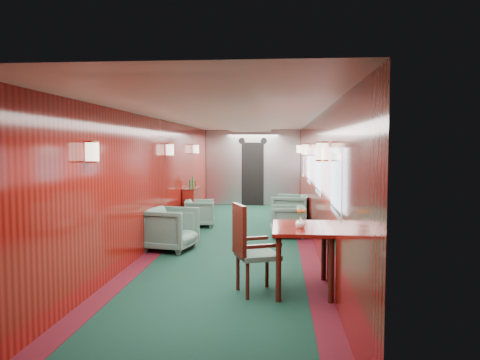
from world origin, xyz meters
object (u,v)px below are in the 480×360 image
(side_chair, at_px, (249,245))
(armchair_left_near, at_px, (171,229))
(armchair_right_far, at_px, (291,211))
(credenza, at_px, (192,204))
(armchair_right_near, at_px, (288,221))
(armchair_left_far, at_px, (200,213))
(dining_table, at_px, (303,237))

(side_chair, relative_size, armchair_left_near, 1.36)
(armchair_right_far, bearing_deg, side_chair, 4.11)
(side_chair, bearing_deg, credenza, 85.75)
(armchair_left_near, height_order, armchair_right_far, armchair_left_near)
(credenza, distance_m, armchair_left_near, 3.28)
(credenza, distance_m, armchair_right_near, 2.99)
(armchair_left_far, bearing_deg, armchair_right_near, -127.11)
(side_chair, height_order, armchair_left_far, side_chair)
(dining_table, bearing_deg, armchair_left_far, 114.59)
(credenza, xyz_separation_m, armchair_left_far, (0.33, -0.71, -0.12))
(armchair_left_near, distance_m, armchair_right_near, 2.56)
(dining_table, relative_size, side_chair, 0.97)
(credenza, xyz_separation_m, armchair_left_near, (0.23, -3.27, -0.05))
(dining_table, relative_size, armchair_left_far, 1.62)
(armchair_left_near, height_order, armchair_left_far, armchair_left_near)
(side_chair, height_order, armchair_left_near, side_chair)
(armchair_right_far, bearing_deg, dining_table, 11.77)
(dining_table, distance_m, side_chair, 0.72)
(dining_table, height_order, armchair_right_near, dining_table)
(armchair_left_far, bearing_deg, armchair_left_near, 169.56)
(armchair_left_near, bearing_deg, armchair_right_near, -43.37)
(armchair_right_near, bearing_deg, armchair_left_far, -121.82)
(armchair_left_near, xyz_separation_m, armchair_left_far, (0.10, 2.55, -0.07))
(credenza, height_order, armchair_left_near, credenza)
(side_chair, xyz_separation_m, armchair_right_far, (0.65, 5.06, -0.24))
(dining_table, distance_m, armchair_right_near, 3.64)
(dining_table, bearing_deg, armchair_right_far, 90.47)
(side_chair, xyz_separation_m, armchair_right_near, (0.55, 3.83, -0.30))
(armchair_right_far, bearing_deg, armchair_left_far, -75.66)
(armchair_left_far, xyz_separation_m, armchair_right_near, (2.03, -1.12, 0.01))
(armchair_left_near, bearing_deg, armchair_left_far, 10.39)
(dining_table, height_order, armchair_right_far, dining_table)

